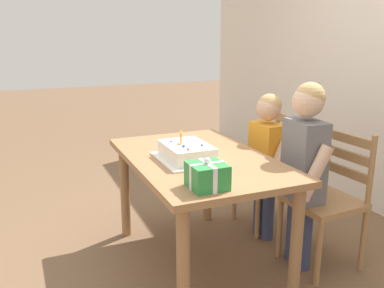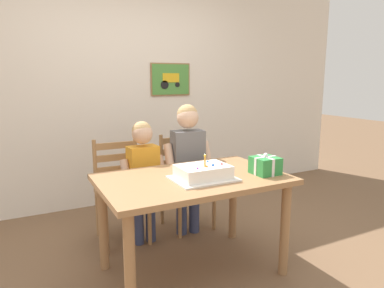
% 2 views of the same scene
% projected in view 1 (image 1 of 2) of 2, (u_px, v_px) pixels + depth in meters
% --- Properties ---
extents(ground_plane, '(20.00, 20.00, 0.00)m').
position_uv_depth(ground_plane, '(198.00, 262.00, 2.87)').
color(ground_plane, brown).
extents(dining_table, '(1.35, 0.85, 0.76)m').
position_uv_depth(dining_table, '(198.00, 173.00, 2.70)').
color(dining_table, '#9E7047').
rests_on(dining_table, ground).
extents(birthday_cake, '(0.44, 0.34, 0.19)m').
position_uv_depth(birthday_cake, '(187.00, 153.00, 2.59)').
color(birthday_cake, white).
rests_on(birthday_cake, dining_table).
extents(gift_box_red_large, '(0.19, 0.19, 0.16)m').
position_uv_depth(gift_box_red_large, '(207.00, 176.00, 2.12)').
color(gift_box_red_large, '#2D8E42').
rests_on(gift_box_red_large, dining_table).
extents(chair_left, '(0.43, 0.43, 0.92)m').
position_uv_depth(chair_left, '(272.00, 169.00, 3.34)').
color(chair_left, '#A87A4C').
rests_on(chair_left, ground).
extents(chair_right, '(0.44, 0.44, 0.92)m').
position_uv_depth(chair_right, '(328.00, 198.00, 2.76)').
color(chair_right, '#A87A4C').
rests_on(chair_right, ground).
extents(child_older, '(0.46, 0.27, 1.23)m').
position_uv_depth(child_older, '(304.00, 158.00, 2.67)').
color(child_older, '#38426B').
rests_on(child_older, ground).
extents(child_younger, '(0.40, 0.23, 1.10)m').
position_uv_depth(child_younger, '(266.00, 152.00, 3.08)').
color(child_younger, '#38426B').
rests_on(child_younger, ground).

